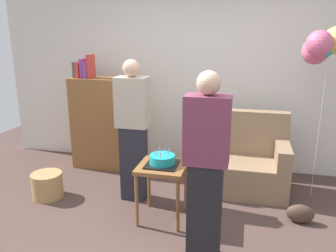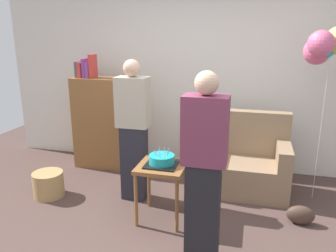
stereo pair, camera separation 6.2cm
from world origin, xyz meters
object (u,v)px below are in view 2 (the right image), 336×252
(side_table, at_px, (162,173))
(person_blowing_candles, at_px, (133,130))
(couch, at_px, (242,163))
(wicker_basket, at_px, (48,184))
(handbag, at_px, (301,215))
(birthday_cake, at_px, (162,160))
(balloon_bunch, at_px, (326,46))
(bookshelf, at_px, (102,121))
(person_holding_cake, at_px, (204,169))

(side_table, distance_m, person_blowing_candles, 0.66)
(side_table, bearing_deg, couch, 50.57)
(wicker_basket, distance_m, handbag, 2.87)
(couch, xyz_separation_m, birthday_cake, (-0.78, -0.94, 0.32))
(person_blowing_candles, height_order, balloon_bunch, balloon_bunch)
(couch, distance_m, handbag, 0.96)
(wicker_basket, bearing_deg, bookshelf, 77.80)
(wicker_basket, xyz_separation_m, handbag, (2.86, 0.12, -0.05))
(couch, distance_m, bookshelf, 2.05)
(side_table, height_order, birthday_cake, birthday_cake)
(birthday_cake, relative_size, wicker_basket, 0.89)
(handbag, bearing_deg, birthday_cake, -169.70)
(couch, relative_size, side_table, 1.81)
(side_table, xyz_separation_m, person_blowing_candles, (-0.44, 0.37, 0.32))
(couch, bearing_deg, bookshelf, 172.56)
(balloon_bunch, bearing_deg, person_blowing_candles, -164.26)
(person_blowing_candles, bearing_deg, handbag, -19.93)
(wicker_basket, relative_size, handbag, 1.29)
(bookshelf, height_order, wicker_basket, bookshelf)
(bookshelf, height_order, handbag, bookshelf)
(bookshelf, height_order, birthday_cake, bookshelf)
(birthday_cake, distance_m, wicker_basket, 1.55)
(bookshelf, distance_m, wicker_basket, 1.21)
(couch, xyz_separation_m, person_holding_cake, (-0.27, -1.47, 0.49))
(birthday_cake, relative_size, handbag, 1.14)
(person_blowing_candles, distance_m, balloon_bunch, 2.29)
(person_blowing_candles, bearing_deg, wicker_basket, 176.69)
(couch, xyz_separation_m, bookshelf, (-2.00, 0.26, 0.33))
(side_table, distance_m, wicker_basket, 1.51)
(wicker_basket, height_order, handbag, wicker_basket)
(birthday_cake, height_order, wicker_basket, birthday_cake)
(bookshelf, height_order, person_holding_cake, person_holding_cake)
(side_table, bearing_deg, bookshelf, 135.51)
(person_blowing_candles, bearing_deg, balloon_bunch, -0.51)
(balloon_bunch, bearing_deg, couch, 179.77)
(person_holding_cake, distance_m, wicker_basket, 2.18)
(side_table, bearing_deg, person_blowing_candles, 139.51)
(couch, relative_size, person_blowing_candles, 0.67)
(person_holding_cake, bearing_deg, wicker_basket, 8.72)
(bookshelf, distance_m, person_blowing_candles, 1.16)
(person_blowing_candles, distance_m, wicker_basket, 1.25)
(wicker_basket, xyz_separation_m, balloon_bunch, (3.02, 0.80, 1.62))
(side_table, bearing_deg, person_holding_cake, -45.92)
(person_holding_cake, relative_size, balloon_bunch, 0.83)
(bookshelf, xyz_separation_m, wicker_basket, (-0.23, -1.06, -0.52))
(couch, bearing_deg, side_table, -129.43)
(couch, relative_size, balloon_bunch, 0.56)
(person_blowing_candles, bearing_deg, bookshelf, 117.25)
(couch, distance_m, balloon_bunch, 1.64)
(person_blowing_candles, distance_m, person_holding_cake, 1.31)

